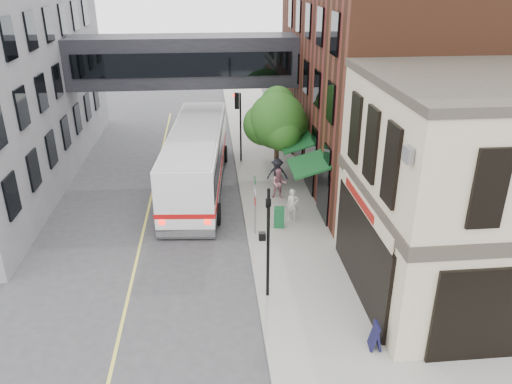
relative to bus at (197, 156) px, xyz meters
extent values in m
plane|color=#38383A|center=(2.39, -13.16, -1.93)|extent=(120.00, 120.00, 0.00)
cube|color=gray|center=(4.39, 0.84, -1.85)|extent=(4.00, 60.00, 0.15)
cube|color=beige|center=(11.39, -11.16, 2.15)|extent=(10.00, 8.00, 8.15)
cube|color=#38332B|center=(11.39, -11.16, 2.22)|extent=(10.12, 8.12, 0.50)
cube|color=black|center=(6.33, -11.16, -0.08)|extent=(0.14, 6.40, 3.40)
cube|color=black|center=(6.29, -11.16, -0.08)|extent=(0.04, 5.90, 3.00)
cube|color=maroon|center=(6.27, -10.56, 1.87)|extent=(0.03, 3.60, 0.32)
cube|color=#4F2918|center=(12.39, 1.84, 5.07)|extent=(12.00, 18.00, 14.00)
cube|color=#0C3817|center=(5.53, 0.59, 1.07)|extent=(1.80, 13.00, 0.40)
cube|color=black|center=(-0.61, 4.84, 4.57)|extent=(14.00, 3.00, 3.00)
cube|color=black|center=(-0.61, 3.29, 4.57)|extent=(13.00, 0.08, 1.40)
cube|color=black|center=(-0.61, 6.39, 4.57)|extent=(13.00, 0.08, 1.40)
cylinder|color=black|center=(2.79, -11.16, 0.47)|extent=(0.12, 0.12, 4.50)
cube|color=black|center=(2.57, -11.16, 0.82)|extent=(0.25, 0.22, 0.30)
imported|color=black|center=(2.79, -11.16, 2.32)|extent=(0.20, 0.16, 1.00)
cylinder|color=black|center=(2.79, 3.84, 0.47)|extent=(0.12, 0.12, 4.50)
cube|color=black|center=(2.57, 3.84, 0.82)|extent=(0.25, 0.22, 0.30)
cube|color=black|center=(2.57, 3.84, 2.22)|extent=(0.28, 0.28, 1.00)
sphere|color=#FF0C05|center=(2.41, 3.84, 2.57)|extent=(0.18, 0.18, 0.18)
cylinder|color=gray|center=(2.79, -6.16, -0.28)|extent=(0.08, 0.08, 3.00)
cube|color=white|center=(2.77, -6.16, 0.42)|extent=(0.03, 0.75, 0.22)
cube|color=#0C591E|center=(2.77, -6.16, 0.97)|extent=(0.03, 0.70, 0.18)
cube|color=#B20C0C|center=(2.77, -6.16, -0.08)|extent=(0.03, 0.30, 0.40)
cylinder|color=#382619|center=(4.59, -0.16, -0.38)|extent=(0.28, 0.28, 2.80)
sphere|color=#134916|center=(4.59, -0.16, 2.02)|extent=(3.20, 3.20, 3.20)
sphere|color=#134916|center=(5.39, 0.34, 1.62)|extent=(2.20, 2.20, 2.20)
sphere|color=#134916|center=(3.89, 0.14, 1.72)|extent=(2.40, 2.40, 2.40)
sphere|color=#134916|center=(4.69, 0.44, 2.82)|extent=(2.00, 2.00, 2.00)
cube|color=#D8CC4C|center=(-2.61, -3.16, -1.92)|extent=(0.12, 40.00, 0.01)
cube|color=white|center=(0.00, 0.00, -0.10)|extent=(3.78, 12.95, 3.22)
cube|color=black|center=(0.00, 0.00, 0.46)|extent=(3.83, 12.74, 1.17)
cube|color=#B20C0C|center=(0.00, 0.00, -0.65)|extent=(3.85, 12.98, 0.24)
cylinder|color=black|center=(-1.75, -4.54, -1.37)|extent=(0.42, 1.13, 1.11)
cylinder|color=black|center=(1.01, -4.76, -1.37)|extent=(0.42, 1.13, 1.11)
cylinder|color=black|center=(-1.05, 4.32, -1.37)|extent=(0.42, 1.13, 1.11)
cylinder|color=black|center=(1.72, 4.10, -1.37)|extent=(0.42, 1.13, 1.11)
imported|color=silver|center=(4.77, -4.90, -0.96)|extent=(0.61, 0.41, 1.63)
imported|color=#C07C89|center=(4.46, -2.25, -0.93)|extent=(0.88, 0.72, 1.69)
imported|color=black|center=(4.53, -1.04, -0.86)|extent=(1.24, 0.78, 1.84)
cube|color=#125028|center=(4.01, -5.60, -1.28)|extent=(0.57, 0.52, 1.00)
cube|color=black|center=(5.99, -14.41, -1.31)|extent=(0.39, 0.56, 0.94)
camera|label=1|loc=(0.81, -27.05, 9.70)|focal=35.00mm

